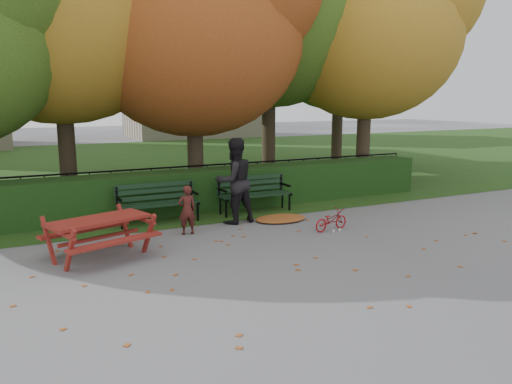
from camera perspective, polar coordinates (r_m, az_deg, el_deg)
name	(u,v)px	position (r m, az deg, el deg)	size (l,w,h in m)	color
ground	(291,261)	(8.62, 3.99, -7.92)	(90.00, 90.00, 0.00)	slate
grass_strip	(122,165)	(21.63, -15.03, 3.01)	(90.00, 90.00, 0.00)	#1A3E14
building_right	(191,52)	(37.24, -7.40, 15.58)	(9.00, 6.00, 12.00)	#BAAF91
hedge	(200,190)	(12.47, -6.43, 0.22)	(13.00, 0.90, 1.00)	black
iron_fence	(189,184)	(13.21, -7.62, 0.94)	(14.00, 0.04, 1.02)	black
tree_c	(207,19)	(14.09, -5.58, 19.10)	(6.30, 6.00, 8.00)	#2E2119
tree_e	(381,22)	(16.84, 14.09, 18.33)	(6.09, 5.80, 8.16)	#2E2119
tree_g	(350,31)	(21.10, 10.74, 17.63)	(6.30, 6.00, 8.55)	#2E2119
bench_left	(157,200)	(11.34, -11.23, -0.87)	(1.80, 0.57, 0.88)	black
bench_right	(254,191)	(12.17, -0.27, 0.12)	(1.80, 0.57, 0.88)	black
picnic_table	(99,227)	(9.04, -17.48, -3.86)	(2.00, 1.79, 0.81)	maroon
leaf_pile	(281,218)	(11.43, 2.85, -3.03)	(1.22, 0.84, 0.08)	brown
leaf_scatter	(282,256)	(8.87, 3.01, -7.34)	(9.00, 5.70, 0.01)	brown
child	(187,210)	(10.25, -7.89, -2.05)	(0.37, 0.24, 1.01)	#461A16
adult	(234,181)	(11.02, -2.48, 1.28)	(0.92, 0.72, 1.90)	black
bicycle	(331,220)	(10.63, 8.56, -3.18)	(0.30, 0.86, 0.45)	maroon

